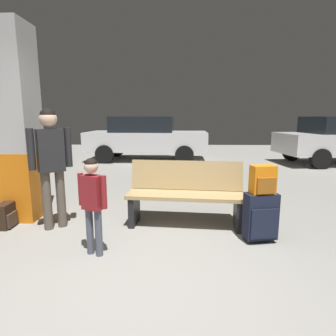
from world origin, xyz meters
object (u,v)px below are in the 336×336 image
Objects in this scene: suitcase at (261,216)px; structural_pillar at (15,125)px; parked_car_far at (146,137)px; backpack_dark_floor at (6,216)px; bench at (185,194)px; backpack_bright at (263,180)px; adult at (51,156)px; child at (92,196)px.

structural_pillar is at bearing 166.67° from suitcase.
parked_car_far is (1.32, 5.80, -0.58)m from structural_pillar.
structural_pillar reaches higher than backpack_dark_floor.
bench is 1.10m from backpack_bright.
structural_pillar reaches higher than suitcase.
adult is 1.07m from backpack_dark_floor.
backpack_bright is 2.71m from adult.
suitcase is 1.78× the size of backpack_bright.
bench is (2.46, -0.24, -0.94)m from structural_pillar.
suitcase reaches higher than backpack_dark_floor.
backpack_bright reaches higher than backpack_dark_floor.
bench is 1.52× the size of child.
bench is 4.84× the size of backpack_dark_floor.
structural_pillar is at bearing 140.61° from child.
child reaches higher than backpack_dark_floor.
parked_car_far is at bearing 77.19° from structural_pillar.
suitcase is 0.56× the size of child.
backpack_bright is 6.90m from parked_car_far.
structural_pillar is 3.50m from backpack_bright.
parked_car_far reaches higher than backpack_bright.
parked_car_far is at bearing 84.06° from adult.
suitcase is 1.78× the size of backpack_dark_floor.
suitcase is 0.37× the size of adult.
suitcase is at bearing -72.87° from parked_car_far.
bench is at bearing -79.30° from parked_car_far.
child is 1.12m from adult.
bench is 4.84× the size of backpack_bright.
backpack_dark_floor is at bearing 152.73° from child.
bench is 0.39× the size of parked_car_far.
adult reaches higher than parked_car_far.
suitcase is 3.38m from backpack_dark_floor.
backpack_dark_floor is (-2.47, -0.19, -0.28)m from bench.
structural_pillar reaches higher than bench.
structural_pillar is 1.98m from child.
structural_pillar reaches higher than adult.
adult is 6.25m from parked_car_far.
adult reaches higher than suitcase.
backpack_dark_floor is (-0.01, -0.43, -1.22)m from structural_pillar.
backpack_dark_floor is at bearing -90.99° from structural_pillar.
adult is (-2.68, 0.38, 0.68)m from suitcase.
adult is at bearing 171.99° from backpack_bright.
child is at bearing -168.96° from backpack_bright.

